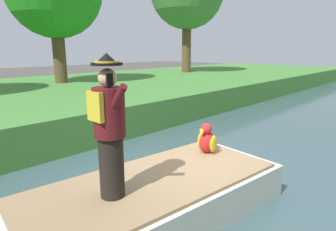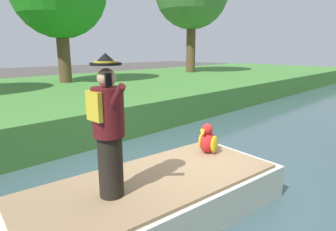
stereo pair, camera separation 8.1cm
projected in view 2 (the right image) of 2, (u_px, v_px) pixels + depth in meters
The scene contains 6 objects.
ground_plane at pixel (200, 196), 5.21m from camera, with size 80.00×80.00×0.00m, color #4C4742.
canal_water at pixel (200, 193), 5.20m from camera, with size 6.55×48.00×0.10m, color #3D565B.
grass_bank_near at pixel (25, 104), 11.08m from camera, with size 10.78×48.00×1.04m, color #478438.
boat at pixel (153, 198), 4.34m from camera, with size 2.26×4.38×0.61m.
person_pirate at pixel (109, 128), 3.60m from camera, with size 0.61×0.42×1.85m.
parrot_plush at pixel (208, 140), 5.30m from camera, with size 0.36×0.35×0.57m.
Camera 2 is at (2.95, -3.76, 2.61)m, focal length 30.67 mm.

